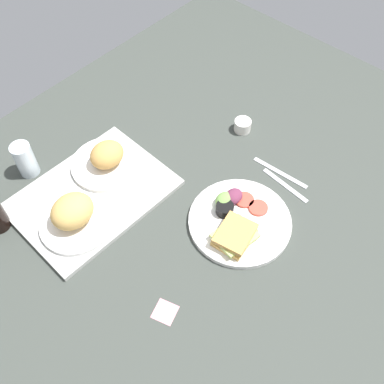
{
  "coord_description": "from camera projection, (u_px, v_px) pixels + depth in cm",
  "views": [
    {
      "loc": [
        -54.43,
        -47.69,
        108.71
      ],
      "look_at": [
        2.0,
        3.0,
        4.0
      ],
      "focal_mm": 41.44,
      "sensor_mm": 36.0,
      "label": 1
    }
  ],
  "objects": [
    {
      "name": "ground_plane",
      "position": [
        195.0,
        212.0,
        1.32
      ],
      "size": [
        190.0,
        150.0,
        3.0
      ],
      "primitive_type": "cube",
      "color": "#383D38"
    },
    {
      "name": "serving_tray",
      "position": [
        93.0,
        195.0,
        1.33
      ],
      "size": [
        46.08,
        34.48,
        1.6
      ],
      "primitive_type": "cube",
      "rotation": [
        0.0,
        0.0,
        -0.03
      ],
      "color": "#B2B2AD",
      "rests_on": "ground_plane"
    },
    {
      "name": "bread_plate_near",
      "position": [
        74.0,
        215.0,
        1.23
      ],
      "size": [
        20.75,
        20.75,
        9.85
      ],
      "color": "white",
      "rests_on": "serving_tray"
    },
    {
      "name": "bread_plate_far",
      "position": [
        107.0,
        159.0,
        1.36
      ],
      "size": [
        21.65,
        21.65,
        8.75
      ],
      "color": "white",
      "rests_on": "serving_tray"
    },
    {
      "name": "plate_with_salad",
      "position": [
        237.0,
        221.0,
        1.26
      ],
      "size": [
        29.55,
        29.55,
        5.4
      ],
      "color": "white",
      "rests_on": "ground_plane"
    },
    {
      "name": "drinking_glass",
      "position": [
        25.0,
        160.0,
        1.34
      ],
      "size": [
        6.01,
        6.01,
        11.59
      ],
      "primitive_type": "cylinder",
      "color": "silver",
      "rests_on": "ground_plane"
    },
    {
      "name": "espresso_cup",
      "position": [
        243.0,
        125.0,
        1.48
      ],
      "size": [
        5.6,
        5.6,
        4.0
      ],
      "primitive_type": "cylinder",
      "color": "silver",
      "rests_on": "ground_plane"
    },
    {
      "name": "fork",
      "position": [
        285.0,
        185.0,
        1.35
      ],
      "size": [
        2.89,
        17.06,
        0.5
      ],
      "primitive_type": "cube",
      "rotation": [
        0.0,
        0.0,
        1.48
      ],
      "color": "#B7B7BC",
      "rests_on": "ground_plane"
    },
    {
      "name": "knife",
      "position": [
        280.0,
        172.0,
        1.38
      ],
      "size": [
        2.78,
        19.05,
        0.5
      ],
      "primitive_type": "cube",
      "rotation": [
        0.0,
        0.0,
        1.64
      ],
      "color": "#B7B7BC",
      "rests_on": "ground_plane"
    },
    {
      "name": "sticky_note",
      "position": [
        165.0,
        312.0,
        1.12
      ],
      "size": [
        7.03,
        7.03,
        0.12
      ],
      "primitive_type": "cube",
      "rotation": [
        0.0,
        0.0,
        0.31
      ],
      "color": "pink",
      "rests_on": "ground_plane"
    }
  ]
}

